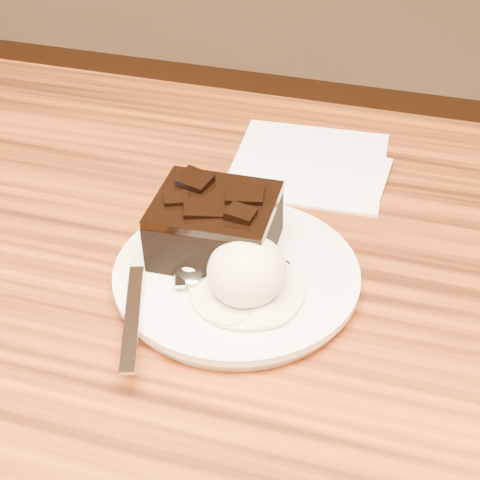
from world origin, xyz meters
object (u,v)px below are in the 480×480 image
(plate, at_px, (237,278))
(brownie, at_px, (215,229))
(ice_cream_scoop, at_px, (247,271))
(spoon, at_px, (191,270))
(napkin, at_px, (309,163))

(plate, bearing_deg, brownie, 140.57)
(ice_cream_scoop, xyz_separation_m, spoon, (-0.05, 0.01, -0.02))
(plate, xyz_separation_m, ice_cream_scoop, (0.02, -0.02, 0.03))
(ice_cream_scoop, distance_m, spoon, 0.05)
(plate, height_order, spoon, spoon)
(napkin, bearing_deg, spoon, -103.27)
(brownie, relative_size, ice_cream_scoop, 1.47)
(plate, distance_m, spoon, 0.04)
(spoon, bearing_deg, brownie, 56.79)
(spoon, bearing_deg, plate, 7.05)
(plate, relative_size, spoon, 1.19)
(brownie, xyz_separation_m, ice_cream_scoop, (0.04, -0.04, -0.00))
(napkin, bearing_deg, plate, -95.11)
(ice_cream_scoop, xyz_separation_m, napkin, (0.00, 0.22, -0.04))
(plate, bearing_deg, ice_cream_scoop, -56.81)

